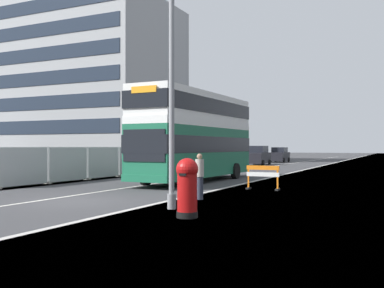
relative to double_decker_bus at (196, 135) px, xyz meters
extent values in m
cube|color=#38383A|center=(-0.19, -10.63, -2.81)|extent=(140.00, 280.00, 0.10)
cube|color=#B2AFA8|center=(3.07, -10.63, -2.76)|extent=(0.24, 196.00, 0.01)
cube|color=silver|center=(-1.43, -10.63, -2.76)|extent=(0.16, 168.00, 0.01)
cube|color=#196042|center=(0.00, 0.01, -0.99)|extent=(2.79, 11.43, 2.84)
cube|color=silver|center=(0.00, 0.01, 0.63)|extent=(2.79, 11.43, 0.40)
cube|color=silver|center=(0.00, 0.01, 1.63)|extent=(2.76, 11.31, 1.59)
cube|color=black|center=(0.00, 0.01, -0.56)|extent=(2.81, 11.54, 0.91)
cube|color=black|center=(0.00, 0.01, 1.63)|extent=(2.80, 11.49, 0.88)
cube|color=black|center=(-0.11, -5.70, -0.63)|extent=(2.36, 0.11, 1.56)
cube|color=orange|center=(-0.11, -5.70, 2.07)|extent=(1.41, 0.09, 0.32)
cube|color=#196042|center=(0.00, 0.01, -2.23)|extent=(2.81, 11.54, 0.36)
cylinder|color=black|center=(-1.35, -3.49, -2.26)|extent=(0.32, 1.01, 1.00)
cylinder|color=black|center=(1.21, -3.54, -2.26)|extent=(0.32, 1.01, 1.00)
cylinder|color=black|center=(-1.22, 3.16, -2.26)|extent=(0.32, 1.01, 1.00)
cylinder|color=black|center=(1.34, 3.11, -2.26)|extent=(0.32, 1.01, 1.00)
cylinder|color=gray|center=(4.22, -10.97, 1.63)|extent=(0.18, 0.18, 8.77)
cylinder|color=gray|center=(4.22, -10.97, -2.51)|extent=(0.29, 0.29, 0.50)
cylinder|color=black|center=(5.48, -12.35, -2.67)|extent=(0.63, 0.63, 0.18)
cylinder|color=#AD0F0F|center=(5.48, -12.35, -1.96)|extent=(0.58, 0.58, 1.23)
sphere|color=#AD0F0F|center=(5.48, -12.35, -1.34)|extent=(0.65, 0.65, 0.65)
cube|color=black|center=(5.48, -12.65, -1.48)|extent=(0.22, 0.03, 0.07)
cube|color=orange|center=(5.03, -3.22, -1.70)|extent=(1.62, 0.14, 0.20)
cube|color=white|center=(5.03, -3.22, -2.02)|extent=(1.62, 0.14, 0.20)
cube|color=orange|center=(4.31, -3.19, -2.23)|extent=(0.07, 0.07, 1.06)
cube|color=black|center=(4.31, -3.19, -2.72)|extent=(0.16, 0.44, 0.08)
cube|color=orange|center=(5.76, -3.24, -2.23)|extent=(0.07, 0.07, 1.06)
cube|color=black|center=(5.76, -3.24, -2.72)|extent=(0.16, 0.44, 0.08)
cube|color=#A8AAAD|center=(-6.72, -6.78, -1.71)|extent=(0.04, 3.26, 1.99)
cube|color=#A8AAAD|center=(-6.72, -3.38, -1.71)|extent=(0.04, 3.26, 1.99)
cube|color=#A8AAAD|center=(-6.72, 0.02, -1.71)|extent=(0.04, 3.26, 1.99)
cube|color=#A8AAAD|center=(-6.72, 3.42, -1.71)|extent=(0.04, 3.26, 1.99)
cube|color=#A8AAAD|center=(-6.72, 6.82, -1.71)|extent=(0.04, 3.26, 1.99)
cube|color=#A8AAAD|center=(-6.72, 10.22, -1.71)|extent=(0.04, 3.26, 1.99)
cylinder|color=#939699|center=(-6.72, -5.08, -1.71)|extent=(0.06, 0.06, 2.09)
cube|color=gray|center=(-6.72, -5.08, -2.70)|extent=(0.44, 0.20, 0.12)
cylinder|color=#939699|center=(-6.72, -1.68, -1.71)|extent=(0.06, 0.06, 2.09)
cube|color=gray|center=(-6.72, -1.68, -2.70)|extent=(0.44, 0.20, 0.12)
cylinder|color=#939699|center=(-6.72, 1.72, -1.71)|extent=(0.06, 0.06, 2.09)
cube|color=gray|center=(-6.72, 1.72, -2.70)|extent=(0.44, 0.20, 0.12)
cylinder|color=#939699|center=(-6.72, 5.12, -1.71)|extent=(0.06, 0.06, 2.09)
cube|color=gray|center=(-6.72, 5.12, -2.70)|extent=(0.44, 0.20, 0.12)
cylinder|color=#939699|center=(-6.72, 8.52, -1.71)|extent=(0.06, 0.06, 2.09)
cube|color=gray|center=(-6.72, 8.52, -2.70)|extent=(0.44, 0.20, 0.12)
cylinder|color=#939699|center=(-6.72, 11.92, -1.71)|extent=(0.06, 0.06, 2.09)
cube|color=gray|center=(-6.72, 11.92, -2.70)|extent=(0.44, 0.20, 0.12)
cube|color=maroon|center=(-4.75, 15.10, -1.94)|extent=(1.70, 4.05, 1.27)
cube|color=black|center=(-4.75, 15.10, -0.91)|extent=(1.56, 2.23, 0.79)
cylinder|color=black|center=(-3.90, 16.36, -2.46)|extent=(0.20, 0.60, 0.60)
cylinder|color=black|center=(-5.60, 16.36, -2.46)|extent=(0.20, 0.60, 0.60)
cylinder|color=black|center=(-3.90, 13.85, -2.46)|extent=(0.20, 0.60, 0.60)
cylinder|color=black|center=(-5.60, 13.85, -2.46)|extent=(0.20, 0.60, 0.60)
cube|color=black|center=(-3.81, 24.81, -1.98)|extent=(1.82, 4.07, 1.18)
cube|color=black|center=(-3.81, 24.81, -1.00)|extent=(1.68, 2.24, 0.79)
cylinder|color=black|center=(-2.90, 26.07, -2.46)|extent=(0.20, 0.60, 0.60)
cylinder|color=black|center=(-4.72, 26.07, -2.46)|extent=(0.20, 0.60, 0.60)
cylinder|color=black|center=(-2.90, 23.55, -2.46)|extent=(0.20, 0.60, 0.60)
cylinder|color=black|center=(-4.72, 23.55, -2.46)|extent=(0.20, 0.60, 0.60)
cube|color=black|center=(-3.83, 34.27, -2.01)|extent=(1.79, 4.04, 1.14)
cube|color=black|center=(-3.83, 34.27, -1.11)|extent=(1.65, 2.22, 0.66)
cylinder|color=black|center=(-2.94, 35.52, -2.46)|extent=(0.20, 0.60, 0.60)
cylinder|color=black|center=(-4.73, 35.52, -2.46)|extent=(0.20, 0.60, 0.60)
cylinder|color=black|center=(-2.94, 33.02, -2.46)|extent=(0.20, 0.60, 0.60)
cylinder|color=black|center=(-4.73, 33.02, -2.46)|extent=(0.20, 0.60, 0.60)
cylinder|color=#4C3D2D|center=(-10.84, 12.01, -0.76)|extent=(0.43, 0.43, 3.98)
cylinder|color=#4C3D2D|center=(-10.21, 11.83, -0.03)|extent=(1.37, 0.50, 0.97)
cylinder|color=#4C3D2D|center=(-10.56, 12.23, 0.42)|extent=(0.76, 0.66, 1.25)
cylinder|color=#4C3D2D|center=(-10.93, 12.73, 0.57)|extent=(0.37, 1.57, 1.18)
cylinder|color=#4C3D2D|center=(-11.51, 12.36, 0.84)|extent=(1.56, 0.95, 1.45)
cylinder|color=#4C3D2D|center=(-11.39, 11.72, 0.37)|extent=(1.24, 0.74, 1.33)
cylinder|color=#4C3D2D|center=(-11.00, 11.47, 0.11)|extent=(0.48, 1.19, 0.80)
cylinder|color=#4C3D2D|center=(-10.55, 11.36, 1.15)|extent=(0.77, 1.46, 1.61)
cylinder|color=#4C3D2D|center=(-11.39, 19.84, -0.92)|extent=(0.29, 0.29, 3.68)
cylinder|color=#4C3D2D|center=(-10.86, 19.82, 0.12)|extent=(1.13, 0.15, 1.22)
cylinder|color=#4C3D2D|center=(-11.34, 20.59, 1.30)|extent=(0.25, 1.60, 1.43)
cylinder|color=#4C3D2D|center=(-11.76, 19.89, 0.64)|extent=(0.86, 0.25, 1.12)
cylinder|color=#4C3D2D|center=(-11.32, 19.03, 0.72)|extent=(0.29, 1.72, 1.23)
cylinder|color=#2D3342|center=(3.94, -8.12, -2.31)|extent=(0.29, 0.29, 0.89)
cylinder|color=#B2A89E|center=(3.94, -8.12, -1.52)|extent=(0.34, 0.34, 0.69)
sphere|color=#937056|center=(3.94, -8.12, -1.07)|extent=(0.22, 0.22, 0.22)
cube|color=#9EA0A3|center=(-31.12, 28.08, 8.25)|extent=(25.71, 16.89, 22.01)
cube|color=#232D3D|center=(-31.12, 19.61, 1.80)|extent=(24.17, 0.08, 1.76)
cube|color=#232D3D|center=(-31.12, 19.61, 4.95)|extent=(24.17, 0.08, 1.76)
cube|color=#232D3D|center=(-31.12, 19.61, 8.09)|extent=(24.17, 0.08, 1.76)
cube|color=#232D3D|center=(-31.12, 19.61, 11.24)|extent=(24.17, 0.08, 1.76)
cube|color=#232D3D|center=(-31.12, 19.61, 14.38)|extent=(24.17, 0.08, 1.76)
cube|color=#232D3D|center=(-31.12, 19.61, 17.53)|extent=(24.17, 0.08, 1.76)
camera|label=1|loc=(11.24, -24.08, -0.68)|focal=41.97mm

